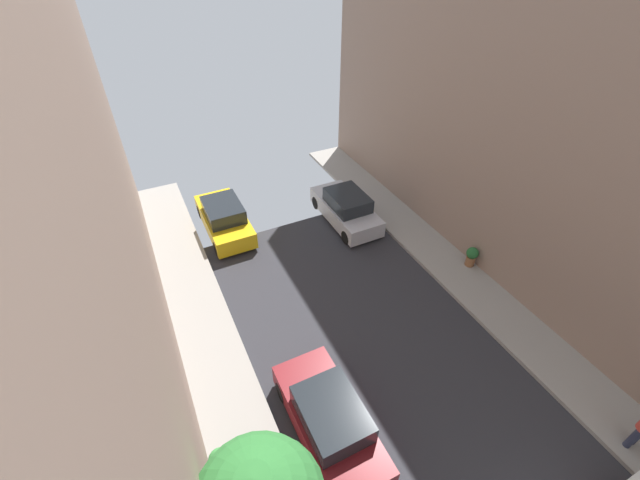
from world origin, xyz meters
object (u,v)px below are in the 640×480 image
at_px(parked_car_left_3, 224,218).
at_px(parked_car_right_2, 346,208).
at_px(parked_car_left_2, 330,420).
at_px(potted_plant_0, 220,461).
at_px(potted_plant_3, 472,256).

bearing_deg(parked_car_left_3, parked_car_right_2, -18.11).
xyz_separation_m(parked_car_left_2, potted_plant_0, (-3.01, 0.30, -0.10)).
bearing_deg(potted_plant_0, parked_car_left_2, -5.77).
xyz_separation_m(parked_car_left_3, parked_car_right_2, (5.40, -1.77, 0.00)).
xyz_separation_m(parked_car_left_2, potted_plant_3, (8.43, 3.65, -0.08)).
height_order(parked_car_left_3, potted_plant_3, parked_car_left_3).
height_order(parked_car_right_2, potted_plant_3, parked_car_right_2).
relative_size(parked_car_left_3, potted_plant_0, 4.85).
bearing_deg(parked_car_right_2, potted_plant_3, -59.68).
height_order(parked_car_left_2, parked_car_right_2, same).
distance_m(parked_car_left_2, parked_car_right_2, 10.36).
distance_m(parked_car_left_2, potted_plant_0, 3.03).
height_order(parked_car_left_2, potted_plant_0, parked_car_left_2).
relative_size(parked_car_right_2, potted_plant_0, 4.85).
xyz_separation_m(parked_car_left_3, potted_plant_0, (-3.01, -10.30, -0.10)).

